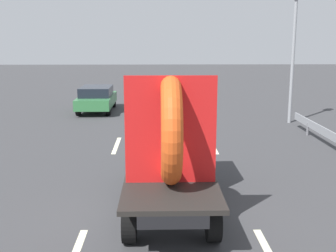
{
  "coord_description": "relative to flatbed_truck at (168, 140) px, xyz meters",
  "views": [
    {
      "loc": [
        -0.1,
        -9.75,
        4.05
      ],
      "look_at": [
        0.17,
        0.87,
        1.86
      ],
      "focal_mm": 44.98,
      "sensor_mm": 36.0,
      "label": 1
    }
  ],
  "objects": [
    {
      "name": "distant_sedan",
      "position": [
        -3.74,
        13.66,
        -0.8
      ],
      "size": [
        1.87,
        4.37,
        1.43
      ],
      "color": "black",
      "rests_on": "ground_plane"
    },
    {
      "name": "flatbed_truck",
      "position": [
        0.0,
        0.0,
        0.0
      ],
      "size": [
        2.02,
        5.33,
        3.34
      ],
      "color": "black",
      "rests_on": "ground_plane"
    },
    {
      "name": "lane_dash_right_far",
      "position": [
        1.87,
        5.72,
        -1.57
      ],
      "size": [
        0.16,
        2.95,
        0.01
      ],
      "primitive_type": "cube",
      "rotation": [
        0.0,
        0.0,
        1.57
      ],
      "color": "beige",
      "rests_on": "ground_plane"
    },
    {
      "name": "lane_dash_left_far",
      "position": [
        -1.87,
        5.65,
        -1.57
      ],
      "size": [
        0.16,
        2.6,
        0.01
      ],
      "primitive_type": "cube",
      "rotation": [
        0.0,
        0.0,
        1.57
      ],
      "color": "beige",
      "rests_on": "ground_plane"
    },
    {
      "name": "ground_plane",
      "position": [
        -0.17,
        -0.54,
        -1.57
      ],
      "size": [
        120.0,
        120.0,
        0.0
      ],
      "primitive_type": "plane",
      "color": "#38383A"
    },
    {
      "name": "traffic_light",
      "position": [
        6.27,
        10.01,
        2.82
      ],
      "size": [
        0.42,
        0.36,
        6.86
      ],
      "color": "gray",
      "rests_on": "ground_plane"
    }
  ]
}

